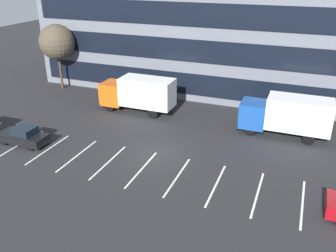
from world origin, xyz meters
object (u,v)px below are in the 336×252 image
box_truck_blue (287,114)px  box_truck_orange (138,93)px  sedan_black (24,136)px  bare_tree (57,42)px

box_truck_blue → box_truck_orange: size_ratio=1.00×
sedan_black → bare_tree: bearing=114.6°
box_truck_blue → bare_tree: (-26.18, 3.73, 3.55)m
box_truck_orange → bare_tree: bearing=164.4°
box_truck_orange → sedan_black: box_truck_orange is taller
box_truck_blue → bare_tree: 26.68m
box_truck_blue → box_truck_orange: bearing=178.3°
sedan_black → bare_tree: size_ratio=0.55×
box_truck_orange → bare_tree: size_ratio=1.01×
sedan_black → box_truck_orange: bearing=60.2°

